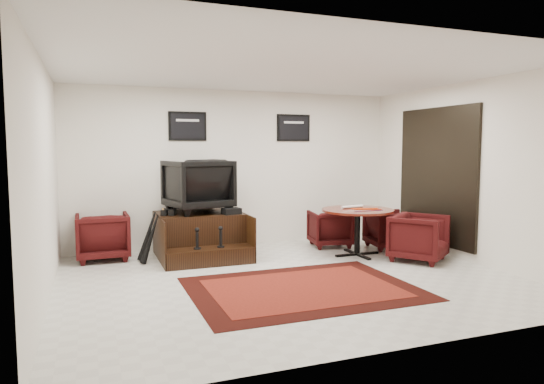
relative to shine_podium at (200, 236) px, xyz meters
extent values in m
plane|color=silver|center=(0.85, -1.78, -0.33)|extent=(6.00, 6.00, 0.00)
cube|color=white|center=(0.85, 0.72, 1.07)|extent=(6.00, 0.02, 2.80)
cube|color=white|center=(0.85, -4.28, 1.07)|extent=(6.00, 0.02, 2.80)
cube|color=white|center=(-2.15, -1.78, 1.07)|extent=(0.02, 5.00, 2.80)
cube|color=white|center=(3.85, -1.78, 1.07)|extent=(0.02, 5.00, 2.80)
cube|color=white|center=(0.85, -1.78, 2.47)|extent=(6.00, 5.00, 0.02)
cube|color=black|center=(3.82, -1.08, 0.97)|extent=(0.05, 1.90, 2.30)
cube|color=black|center=(3.81, -1.08, 0.97)|extent=(0.02, 1.72, 2.12)
cube|color=black|center=(3.82, -1.08, 0.97)|extent=(0.03, 0.05, 2.12)
cube|color=black|center=(-0.05, 0.70, 1.82)|extent=(0.66, 0.03, 0.50)
cube|color=black|center=(-0.05, 0.68, 1.82)|extent=(0.58, 0.01, 0.42)
cube|color=silver|center=(-0.05, 0.68, 1.92)|extent=(0.40, 0.00, 0.04)
cube|color=black|center=(1.95, 0.70, 1.82)|extent=(0.66, 0.03, 0.50)
cube|color=black|center=(1.95, 0.68, 1.82)|extent=(0.58, 0.01, 0.42)
cube|color=silver|center=(1.95, 0.68, 1.92)|extent=(0.40, 0.00, 0.04)
cube|color=black|center=(0.81, -2.29, -0.32)|extent=(2.81, 2.11, 0.01)
cube|color=#53130B|center=(0.81, -2.29, -0.32)|extent=(2.31, 1.60, 0.01)
cube|color=black|center=(0.00, 0.09, 0.03)|extent=(1.37, 1.02, 0.71)
cube|color=black|center=(0.00, -0.62, -0.20)|extent=(1.37, 0.41, 0.25)
cube|color=black|center=(-0.68, -0.11, 0.03)|extent=(0.02, 1.42, 0.71)
cube|color=black|center=(0.68, -0.11, 0.03)|extent=(0.02, 1.42, 0.71)
cylinder|color=black|center=(-0.18, -0.62, -0.06)|extent=(0.11, 0.11, 0.02)
cylinder|color=black|center=(-0.18, -0.62, 0.07)|extent=(0.04, 0.04, 0.24)
sphere|color=black|center=(-0.18, -0.62, 0.22)|extent=(0.07, 0.07, 0.07)
cylinder|color=black|center=(0.18, -0.62, -0.06)|extent=(0.11, 0.11, 0.02)
cylinder|color=black|center=(0.18, -0.62, 0.07)|extent=(0.04, 0.04, 0.24)
sphere|color=black|center=(0.18, -0.62, 0.22)|extent=(0.07, 0.07, 0.07)
imported|color=black|center=(0.00, 0.14, 0.87)|extent=(1.11, 1.06, 0.97)
cube|color=black|center=(-0.57, -0.01, 0.43)|extent=(0.17, 0.26, 0.09)
cube|color=black|center=(-0.45, -0.04, 0.43)|extent=(0.17, 0.26, 0.09)
cube|color=black|center=(0.45, -0.28, 0.43)|extent=(0.32, 0.25, 0.10)
imported|color=black|center=(-1.50, 0.32, 0.08)|extent=(0.80, 0.75, 0.82)
cylinder|color=#421209|center=(2.44, -0.84, 0.42)|extent=(1.18, 1.18, 0.04)
cylinder|color=black|center=(2.44, -0.84, 0.06)|extent=(0.09, 0.09, 0.69)
cube|color=black|center=(2.44, -0.84, -0.31)|extent=(0.79, 0.06, 0.03)
cube|color=black|center=(2.44, -0.84, -0.31)|extent=(0.06, 0.79, 0.03)
imported|color=black|center=(2.36, -0.02, 0.03)|extent=(0.80, 0.76, 0.71)
imported|color=black|center=(3.28, -0.54, 0.04)|extent=(0.77, 0.81, 0.74)
imported|color=black|center=(3.15, -1.52, 0.08)|extent=(1.07, 1.06, 0.81)
cylinder|color=silver|center=(2.43, -0.70, 0.47)|extent=(0.42, 0.10, 0.05)
cylinder|color=#D73E0B|center=(2.58, -0.94, 0.45)|extent=(0.42, 0.17, 0.01)
cylinder|color=#D73E0B|center=(2.58, -0.84, 0.45)|extent=(0.44, 0.11, 0.01)
cylinder|color=#4C1933|center=(2.28, -1.11, 0.45)|extent=(0.10, 0.02, 0.01)
cylinder|color=#4C1933|center=(2.34, -1.11, 0.45)|extent=(0.10, 0.02, 0.01)
cylinder|color=#4C1933|center=(2.40, -1.11, 0.45)|extent=(0.10, 0.02, 0.01)
cylinder|color=#4C1933|center=(2.46, -1.11, 0.45)|extent=(0.10, 0.02, 0.01)
cylinder|color=#4C1933|center=(2.52, -1.11, 0.45)|extent=(0.10, 0.02, 0.01)
cylinder|color=#4C1933|center=(2.58, -1.11, 0.45)|extent=(0.10, 0.02, 0.01)
cylinder|color=#4C1933|center=(2.64, -1.11, 0.45)|extent=(0.10, 0.02, 0.01)
cylinder|color=#4C1933|center=(2.70, -1.11, 0.45)|extent=(0.10, 0.02, 0.01)
camera|label=1|loc=(-1.66, -7.74, 1.45)|focal=32.00mm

